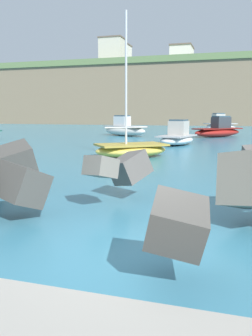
# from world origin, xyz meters

# --- Properties ---
(ground_plane) EXTENTS (400.00, 400.00, 0.00)m
(ground_plane) POSITION_xyz_m (0.00, 0.00, 0.00)
(ground_plane) COLOR teal
(breakwater_jetty) EXTENTS (30.64, 7.13, 2.17)m
(breakwater_jetty) POSITION_xyz_m (-1.29, 1.34, 1.02)
(breakwater_jetty) COLOR slate
(breakwater_jetty) RESTS_ON ground
(boat_mid_left) EXTENTS (5.32, 5.62, 2.10)m
(boat_mid_left) POSITION_xyz_m (0.14, 31.15, 0.66)
(boat_mid_left) COLOR maroon
(boat_mid_left) RESTS_ON ground
(boat_mid_centre) EXTENTS (4.72, 4.00, 2.39)m
(boat_mid_centre) POSITION_xyz_m (-0.05, 41.58, 0.77)
(boat_mid_centre) COLOR white
(boat_mid_centre) RESTS_ON ground
(boat_mid_right) EXTENTS (2.95, 4.42, 1.91)m
(boat_mid_right) POSITION_xyz_m (-2.46, 20.95, 0.58)
(boat_mid_right) COLOR white
(boat_mid_right) RESTS_ON ground
(boat_far_centre) EXTENTS (5.54, 3.75, 2.16)m
(boat_far_centre) POSITION_xyz_m (-9.38, 29.86, 0.72)
(boat_far_centre) COLOR beige
(boat_far_centre) RESTS_ON ground
(boat_far_right) EXTENTS (4.50, 4.20, 7.58)m
(boat_far_right) POSITION_xyz_m (-3.73, 12.77, 0.45)
(boat_far_right) COLOR #EAC64C
(boat_far_right) RESTS_ON ground
(headland_bluff) EXTENTS (106.01, 37.25, 13.32)m
(headland_bluff) POSITION_xyz_m (-4.43, 81.09, 6.68)
(headland_bluff) COLOR #847056
(headland_bluff) RESTS_ON ground
(station_building_west) EXTENTS (4.91, 7.48, 4.31)m
(station_building_west) POSITION_xyz_m (-10.42, 78.31, 15.49)
(station_building_west) COLOR silver
(station_building_west) RESTS_ON headland_bluff
(station_building_central) EXTENTS (5.61, 5.62, 6.55)m
(station_building_central) POSITION_xyz_m (-26.45, 75.80, 16.61)
(station_building_central) COLOR beige
(station_building_central) RESTS_ON headland_bluff
(station_building_east) EXTENTS (5.83, 6.79, 6.12)m
(station_building_east) POSITION_xyz_m (-26.90, 80.94, 16.39)
(station_building_east) COLOR silver
(station_building_east) RESTS_ON headland_bluff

